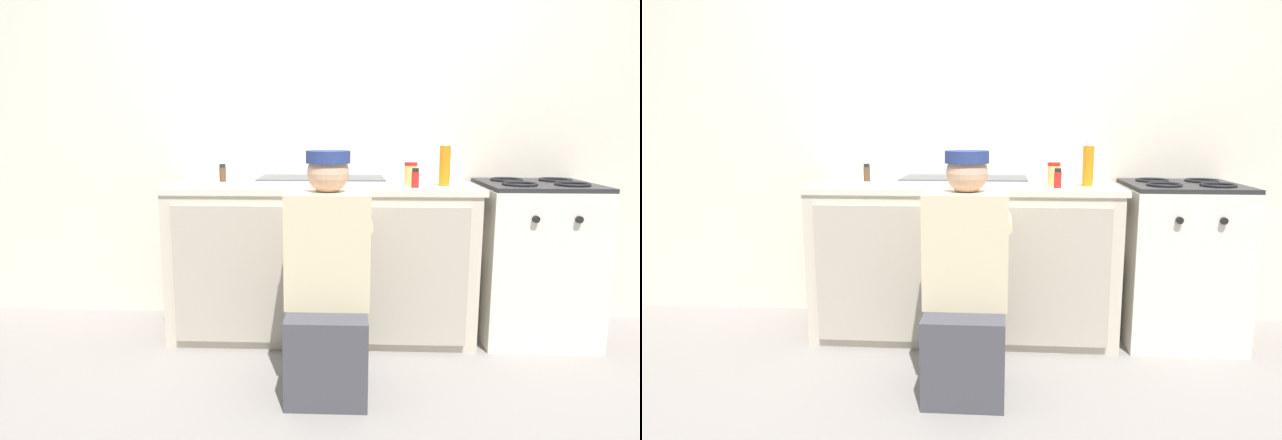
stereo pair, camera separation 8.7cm
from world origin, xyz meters
TOP-DOWN VIEW (x-y plane):
  - ground_plane at (0.00, 0.00)m, footprint 12.00×12.00m
  - back_wall at (0.00, 0.65)m, footprint 6.00×0.10m
  - counter_cabinet at (0.00, 0.29)m, footprint 1.70×0.62m
  - countertop at (0.00, 0.30)m, footprint 1.74×0.62m
  - sink_double_basin at (0.00, 0.30)m, footprint 0.80×0.44m
  - stove_range at (1.22, 0.30)m, footprint 0.62×0.62m
  - plumber_person at (0.06, -0.42)m, footprint 0.42×0.61m
  - condiment_jar at (0.50, 0.23)m, footprint 0.07×0.07m
  - spice_bottle_pepper at (-0.59, 0.38)m, footprint 0.04×0.04m
  - spice_bottle_red at (0.51, 0.12)m, footprint 0.04×0.04m
  - soap_bottle_orange at (0.68, 0.22)m, footprint 0.06×0.06m

SIDE VIEW (x-z plane):
  - ground_plane at x=0.00m, z-range 0.00..0.00m
  - counter_cabinet at x=0.00m, z-range 0.00..0.85m
  - stove_range at x=1.22m, z-range 0.00..0.91m
  - plumber_person at x=0.06m, z-range -0.09..1.01m
  - countertop at x=0.00m, z-range 0.85..0.89m
  - sink_double_basin at x=0.00m, z-range 0.81..1.00m
  - spice_bottle_pepper at x=-0.59m, z-range 0.89..0.99m
  - spice_bottle_red at x=0.51m, z-range 0.89..0.99m
  - condiment_jar at x=0.50m, z-range 0.89..1.02m
  - soap_bottle_orange at x=0.68m, z-range 0.88..1.13m
  - back_wall at x=0.00m, z-range 0.00..2.50m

